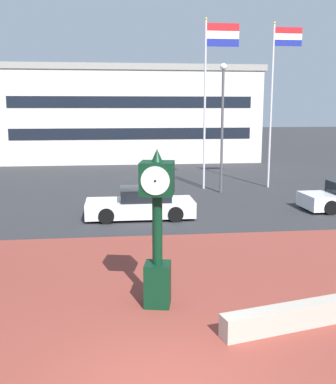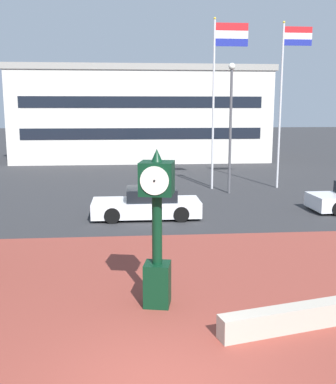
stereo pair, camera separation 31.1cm
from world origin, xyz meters
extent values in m
cube|color=brown|center=(0.00, 2.67, 0.00)|extent=(44.00, 13.33, 0.01)
cube|color=#ADA393|center=(2.87, 1.90, 0.25)|extent=(3.20, 1.15, 0.50)
cube|color=black|center=(0.19, 3.37, 0.51)|extent=(0.70, 0.70, 1.03)
cylinder|color=black|center=(0.19, 3.37, 1.84)|extent=(0.23, 0.23, 1.63)
cube|color=black|center=(0.19, 3.37, 3.03)|extent=(0.87, 0.87, 0.74)
cylinder|color=silver|center=(0.26, 3.75, 3.03)|extent=(0.62, 0.15, 0.63)
sphere|color=black|center=(0.27, 3.77, 3.03)|extent=(0.05, 0.05, 0.05)
cylinder|color=silver|center=(0.11, 2.99, 3.03)|extent=(0.62, 0.15, 0.63)
sphere|color=black|center=(0.11, 2.97, 3.03)|extent=(0.05, 0.05, 0.05)
cone|color=black|center=(0.19, 3.37, 3.54)|extent=(0.26, 0.26, 0.29)
cube|color=silver|center=(0.27, 12.12, 0.44)|extent=(4.50, 1.84, 0.64)
cube|color=black|center=(0.49, 12.12, 1.00)|extent=(2.07, 1.58, 0.56)
cylinder|color=black|center=(-1.13, 11.27, 0.32)|extent=(0.64, 0.22, 0.64)
cylinder|color=black|center=(-1.12, 12.98, 0.32)|extent=(0.64, 0.22, 0.64)
cylinder|color=black|center=(1.66, 11.26, 0.32)|extent=(0.64, 0.22, 0.64)
cylinder|color=black|center=(1.66, 12.97, 0.32)|extent=(0.64, 0.22, 0.64)
cylinder|color=black|center=(8.50, 11.73, 0.32)|extent=(0.65, 0.24, 0.64)
cylinder|color=black|center=(8.45, 13.45, 0.32)|extent=(0.65, 0.24, 0.64)
cylinder|color=silver|center=(4.31, 18.84, 4.62)|extent=(0.12, 0.12, 9.23)
sphere|color=gold|center=(4.31, 18.84, 9.29)|extent=(0.14, 0.14, 0.14)
cube|color=red|center=(5.26, 18.84, 8.88)|extent=(1.79, 0.02, 0.41)
cube|color=white|center=(5.26, 18.84, 8.47)|extent=(1.79, 0.02, 0.41)
cube|color=navy|center=(5.26, 18.84, 8.06)|extent=(1.79, 0.02, 0.41)
cylinder|color=silver|center=(8.13, 18.84, 4.55)|extent=(0.12, 0.12, 9.09)
sphere|color=gold|center=(8.13, 18.84, 9.15)|extent=(0.14, 0.14, 0.14)
cube|color=red|center=(8.96, 18.84, 8.77)|extent=(1.56, 0.02, 0.34)
cube|color=white|center=(8.96, 18.84, 8.44)|extent=(1.56, 0.02, 0.34)
cube|color=navy|center=(8.96, 18.84, 8.10)|extent=(1.56, 0.02, 0.34)
cube|color=beige|center=(0.74, 35.75, 3.76)|extent=(21.54, 10.45, 7.51)
cube|color=gray|center=(0.74, 35.75, 7.76)|extent=(21.97, 10.66, 0.50)
cube|color=black|center=(0.74, 30.51, 2.50)|extent=(19.39, 0.04, 0.90)
cube|color=black|center=(0.74, 30.51, 5.01)|extent=(19.39, 0.04, 0.90)
cylinder|color=#4C4C51|center=(4.98, 17.41, 3.26)|extent=(0.14, 0.14, 6.52)
sphere|color=white|center=(4.98, 17.41, 6.67)|extent=(0.36, 0.36, 0.36)
camera|label=1|loc=(-0.76, -6.77, 4.58)|focal=43.04mm
camera|label=2|loc=(-0.45, -6.80, 4.58)|focal=43.04mm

